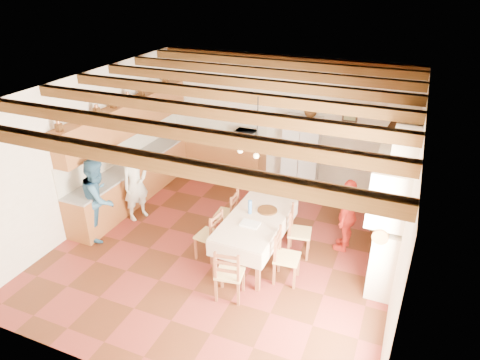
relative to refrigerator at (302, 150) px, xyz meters
name	(u,v)px	position (x,y,z in m)	size (l,w,h in m)	color
floor	(229,244)	(-0.55, -3.11, -0.86)	(6.00, 6.50, 0.02)	#4B2311
ceiling	(227,89)	(-0.55, -3.11, 2.16)	(6.00, 6.50, 0.02)	white
wall_back	(284,119)	(-0.55, 0.15, 0.65)	(6.00, 0.02, 3.00)	beige
wall_front	(112,288)	(-0.55, -6.37, 0.65)	(6.00, 0.02, 3.00)	beige
wall_left	(92,148)	(-3.56, -3.11, 0.65)	(0.02, 6.50, 3.00)	beige
wall_right	(408,206)	(2.46, -3.11, 0.65)	(0.02, 6.50, 3.00)	beige
ceiling_beams	(227,95)	(-0.55, -3.11, 2.06)	(6.00, 6.30, 0.16)	#39240D
lower_cabinets_left	(140,177)	(-3.25, -2.06, -0.42)	(0.60, 4.30, 0.86)	brown
lower_cabinets_back	(220,155)	(-2.10, -0.16, -0.42)	(2.30, 0.60, 0.86)	brown
countertop_left	(138,159)	(-3.25, -2.06, 0.03)	(0.62, 4.30, 0.04)	gray
countertop_back	(220,138)	(-2.10, -0.16, 0.03)	(2.34, 0.62, 0.04)	gray
backsplash_left	(126,144)	(-3.54, -2.06, 0.35)	(0.03, 4.30, 0.60)	beige
backsplash_back	(225,123)	(-2.10, 0.13, 0.35)	(2.30, 0.03, 0.60)	beige
upper_cabinets	(129,117)	(-3.38, -2.06, 1.00)	(0.35, 4.20, 0.70)	brown
fireplace	(389,203)	(2.17, -2.91, 0.55)	(0.56, 1.60, 2.80)	beige
wall_picture	(350,113)	(1.00, 0.12, 1.00)	(0.34, 0.03, 0.42)	black
refrigerator	(302,150)	(0.00, 0.00, 0.00)	(0.85, 0.70, 1.69)	silver
hutch	(397,174)	(2.20, -1.09, 0.25)	(0.51, 1.21, 2.19)	#3D250C
dining_table	(256,222)	(0.05, -3.28, -0.11)	(1.01, 1.90, 0.82)	white
chandelier	(257,142)	(0.05, -3.28, 1.40)	(0.47, 0.47, 0.03)	black
chair_left_near	(209,234)	(-0.72, -3.62, -0.37)	(0.42, 0.40, 0.96)	brown
chair_left_far	(226,213)	(-0.73, -2.83, -0.37)	(0.42, 0.40, 0.96)	brown
chair_right_near	(287,257)	(0.77, -3.71, -0.37)	(0.42, 0.40, 0.96)	brown
chair_right_far	(300,232)	(0.76, -2.90, -0.37)	(0.42, 0.40, 0.96)	brown
chair_end_near	(230,272)	(0.05, -4.44, -0.37)	(0.42, 0.40, 0.96)	brown
chair_end_far	(276,206)	(0.08, -2.18, -0.37)	(0.42, 0.40, 0.96)	brown
person_man	(135,184)	(-2.72, -2.95, -0.06)	(0.57, 0.38, 1.57)	beige
person_woman_blue	(99,198)	(-2.97, -3.76, -0.03)	(0.79, 0.62, 1.63)	#32648C
person_woman_red	(347,215)	(1.50, -2.39, -0.13)	(0.84, 0.35, 1.43)	red
microwave	(246,136)	(-1.40, -0.16, 0.20)	(0.51, 0.35, 0.28)	silver
fridge_vase	(311,110)	(0.13, 0.00, 1.00)	(0.29, 0.29, 0.30)	#3D250C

